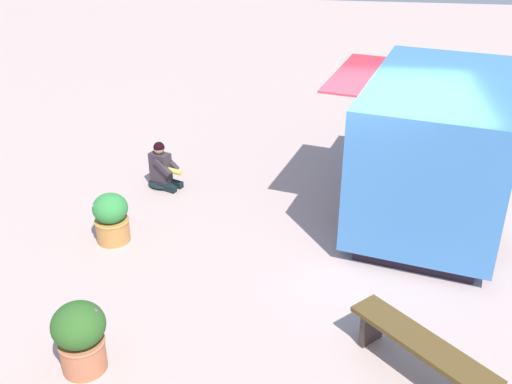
{
  "coord_description": "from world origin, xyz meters",
  "views": [
    {
      "loc": [
        -0.83,
        -8.47,
        5.09
      ],
      "look_at": [
        -1.83,
        -1.04,
        1.15
      ],
      "focal_mm": 42.81,
      "sensor_mm": 36.0,
      "label": 1
    }
  ],
  "objects": [
    {
      "name": "plaza_bench",
      "position": [
        0.31,
        -3.08,
        0.39
      ],
      "size": [
        1.58,
        1.57,
        0.51
      ],
      "color": "brown",
      "rests_on": "ground_plane"
    },
    {
      "name": "planter_flowering_near",
      "position": [
        -3.5,
        -3.47,
        0.47
      ],
      "size": [
        0.61,
        0.61,
        0.89
      ],
      "color": "#BC6947",
      "rests_on": "ground_plane"
    },
    {
      "name": "ground_plane",
      "position": [
        0.0,
        0.0,
        0.0
      ],
      "size": [
        40.0,
        40.0,
        0.0
      ],
      "primitive_type": "plane",
      "color": "#B89E98"
    },
    {
      "name": "planter_flowering_far",
      "position": [
        -4.11,
        -0.75,
        0.41
      ],
      "size": [
        0.54,
        0.54,
        0.8
      ],
      "color": "#BF7F40",
      "rests_on": "ground_plane"
    },
    {
      "name": "person_customer",
      "position": [
        -3.83,
        1.14,
        0.33
      ],
      "size": [
        0.77,
        0.61,
        0.87
      ],
      "color": "black",
      "rests_on": "ground_plane"
    },
    {
      "name": "food_truck",
      "position": [
        0.95,
        1.25,
        1.11
      ],
      "size": [
        3.68,
        5.57,
        2.34
      ],
      "color": "#3D7BC2",
      "rests_on": "ground_plane"
    }
  ]
}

